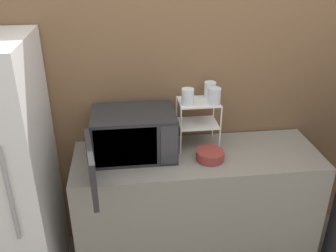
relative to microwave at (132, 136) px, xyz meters
name	(u,v)px	position (x,y,z in m)	size (l,w,h in m)	color
wall_back	(191,82)	(0.44, 0.29, 0.25)	(8.00, 0.06, 2.60)	brown
counter	(196,207)	(0.44, -0.04, -0.60)	(1.69, 0.58, 0.90)	gray
microwave	(132,136)	(0.00, 0.00, 0.00)	(0.58, 0.80, 0.31)	#262628
dish_rack	(198,114)	(0.46, 0.10, 0.09)	(0.28, 0.22, 0.34)	white
glass_front_left	(188,97)	(0.38, 0.05, 0.24)	(0.08, 0.08, 0.11)	silver
glass_back_right	(210,90)	(0.55, 0.16, 0.24)	(0.08, 0.08, 0.11)	silver
glass_front_right	(215,96)	(0.55, 0.04, 0.24)	(0.08, 0.08, 0.11)	silver
bowl	(210,156)	(0.51, -0.11, -0.12)	(0.19, 0.19, 0.06)	maroon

